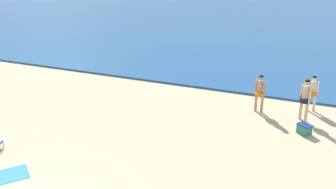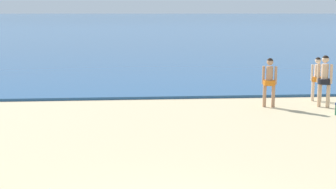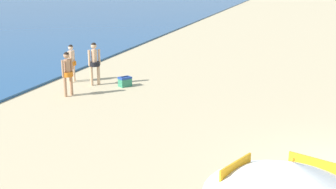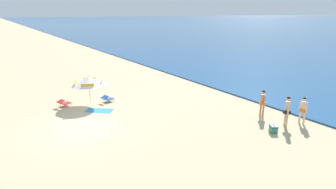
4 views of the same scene
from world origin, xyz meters
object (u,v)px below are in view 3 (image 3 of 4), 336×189
beach_umbrella_striped_main (291,180)px  cooler_box (125,82)px  person_wading_in (71,60)px  person_standing_near_shore (94,61)px  person_standing_beside (67,71)px

beach_umbrella_striped_main → cooler_box: bearing=33.8°
person_wading_in → person_standing_near_shore: bearing=-100.8°
person_standing_near_shore → cooler_box: 1.53m
cooler_box → beach_umbrella_striped_main: bearing=-146.2°
beach_umbrella_striped_main → person_wading_in: bearing=42.1°
beach_umbrella_striped_main → person_wading_in: size_ratio=2.18×
beach_umbrella_striped_main → person_standing_beside: bearing=45.2°
person_standing_beside → person_wading_in: 2.31m
person_standing_near_shore → person_standing_beside: bearing=174.1°
person_standing_near_shore → person_wading_in: person_standing_near_shore is taller
person_standing_near_shore → cooler_box: bearing=-83.1°
person_standing_beside → cooler_box: size_ratio=2.78×
person_wading_in → cooler_box: size_ratio=2.65×
person_standing_near_shore → cooler_box: person_standing_near_shore is taller
person_standing_near_shore → cooler_box: size_ratio=2.94×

